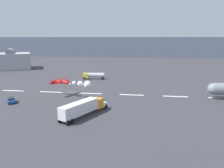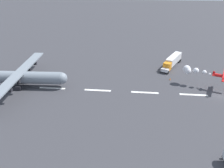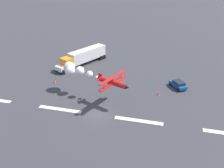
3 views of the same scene
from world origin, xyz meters
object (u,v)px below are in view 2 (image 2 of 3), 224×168
at_px(semi_truck_orange, 172,61).
at_px(traffic_cone_far, 170,79).
at_px(stunt_biplane_red, 197,71).
at_px(cargo_transport_plane, 24,77).

height_order(semi_truck_orange, traffic_cone_far, semi_truck_orange).
distance_m(semi_truck_orange, traffic_cone_far, 12.27).
distance_m(stunt_biplane_red, semi_truck_orange, 15.81).
xyz_separation_m(semi_truck_orange, traffic_cone_far, (2.11, 11.96, -1.76)).
xyz_separation_m(stunt_biplane_red, semi_truck_orange, (5.11, -14.76, -2.48)).
height_order(cargo_transport_plane, semi_truck_orange, cargo_transport_plane).
relative_size(cargo_transport_plane, semi_truck_orange, 2.36).
height_order(cargo_transport_plane, traffic_cone_far, cargo_transport_plane).
relative_size(stunt_biplane_red, traffic_cone_far, 19.11).
bearing_deg(traffic_cone_far, semi_truck_orange, -100.02).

